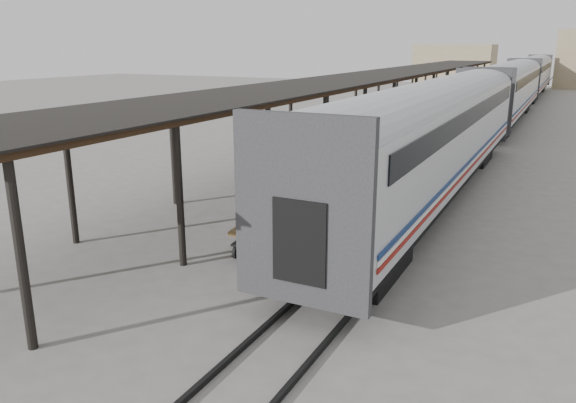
# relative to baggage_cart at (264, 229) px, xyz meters

# --- Properties ---
(ground) EXTENTS (160.00, 160.00, 0.00)m
(ground) POSITION_rel_baggage_cart_xyz_m (-0.08, -0.10, -0.65)
(ground) COLOR slate
(ground) RESTS_ON ground
(train) EXTENTS (3.45, 76.01, 4.01)m
(train) POSITION_rel_baggage_cart_xyz_m (3.11, 33.69, 2.04)
(train) COLOR silver
(train) RESTS_ON ground
(canopy) EXTENTS (4.90, 64.30, 4.15)m
(canopy) POSITION_rel_baggage_cart_xyz_m (-3.48, 23.90, 3.36)
(canopy) COLOR #422B19
(canopy) RESTS_ON ground
(rails) EXTENTS (1.54, 150.00, 0.12)m
(rails) POSITION_rel_baggage_cart_xyz_m (3.12, 33.90, -0.59)
(rails) COLOR black
(rails) RESTS_ON ground
(building_left) EXTENTS (12.00, 8.00, 6.00)m
(building_left) POSITION_rel_baggage_cart_xyz_m (-10.08, 81.90, 2.35)
(building_left) COLOR tan
(building_left) RESTS_ON ground
(baggage_cart) EXTENTS (1.53, 2.53, 0.86)m
(baggage_cart) POSITION_rel_baggage_cart_xyz_m (0.00, 0.00, 0.00)
(baggage_cart) COLOR brown
(baggage_cart) RESTS_ON ground
(suitcase_stack) EXTENTS (1.22, 1.13, 0.59)m
(suitcase_stack) POSITION_rel_baggage_cart_xyz_m (-0.16, 0.33, 0.41)
(suitcase_stack) COLOR #343436
(suitcase_stack) RESTS_ON baggage_cart
(luggage_tug) EXTENTS (1.20, 1.74, 1.43)m
(luggage_tug) POSITION_rel_baggage_cart_xyz_m (-1.64, 21.13, 0.01)
(luggage_tug) COLOR #9A230E
(luggage_tug) RESTS_ON ground
(porter) EXTENTS (0.48, 0.64, 1.58)m
(porter) POSITION_rel_baggage_cart_xyz_m (0.25, -0.65, 1.00)
(porter) COLOR navy
(porter) RESTS_ON baggage_cart
(pedestrian) EXTENTS (1.10, 0.60, 1.77)m
(pedestrian) POSITION_rel_baggage_cart_xyz_m (-2.96, 16.95, 0.24)
(pedestrian) COLOR black
(pedestrian) RESTS_ON ground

